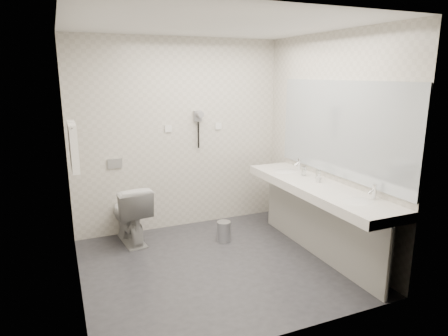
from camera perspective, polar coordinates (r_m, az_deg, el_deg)
name	(u,v)px	position (r m, az deg, el deg)	size (l,w,h in m)	color
floor	(217,265)	(4.44, -1.05, -13.89)	(2.80, 2.80, 0.00)	#2B2B31
ceiling	(216,24)	(3.97, -1.22, 20.08)	(2.80, 2.80, 0.00)	silver
wall_back	(179,136)	(5.24, -6.47, 4.68)	(2.80, 2.80, 0.00)	beige
wall_front	(283,186)	(2.89, 8.55, -2.59)	(2.80, 2.80, 0.00)	beige
wall_left	(70,166)	(3.75, -21.40, 0.32)	(2.60, 2.60, 0.00)	beige
wall_right	(328,144)	(4.72, 14.86, 3.36)	(2.60, 2.60, 0.00)	beige
vanity_counter	(317,189)	(4.50, 13.29, -2.92)	(0.55, 2.20, 0.10)	silver
vanity_panel	(317,224)	(4.65, 13.26, -7.91)	(0.03, 2.15, 0.75)	gray
vanity_post_near	(389,263)	(3.96, 22.70, -12.55)	(0.06, 0.06, 0.75)	silver
vanity_post_far	(273,198)	(5.49, 7.12, -4.33)	(0.06, 0.06, 0.75)	silver
mirror	(340,129)	(4.53, 16.41, 5.41)	(0.02, 2.20, 1.05)	#B2BCC6
basin_near	(358,203)	(4.01, 18.79, -4.78)	(0.40, 0.31, 0.05)	silver
basin_far	(286,172)	(5.01, 8.95, -0.64)	(0.40, 0.31, 0.05)	silver
faucet_near	(374,191)	(4.12, 20.92, -3.19)	(0.04, 0.04, 0.15)	silver
faucet_far	(299,164)	(5.09, 10.85, 0.56)	(0.04, 0.04, 0.15)	silver
soap_bottle_a	(319,178)	(4.56, 13.52, -1.44)	(0.04, 0.04, 0.10)	silver
glass_left	(318,174)	(4.71, 13.47, -0.92)	(0.06, 0.06, 0.11)	silver
glass_right	(304,171)	(4.82, 11.50, -0.48)	(0.06, 0.06, 0.11)	silver
toilet	(130,213)	(5.02, -13.44, -6.42)	(0.41, 0.72, 0.73)	silver
flush_plate	(115,164)	(5.10, -15.51, 0.62)	(0.18, 0.02, 0.12)	#B2B5BA
pedal_bin	(224,232)	(4.98, -0.03, -9.24)	(0.17, 0.17, 0.24)	#B2B5BA
bin_lid	(224,222)	(4.93, -0.03, -7.87)	(0.17, 0.17, 0.01)	#B2B5BA
towel_rail	(70,124)	(4.24, -21.36, 5.89)	(0.02, 0.02, 0.62)	silver
towel_near	(74,148)	(4.14, -20.88, 2.66)	(0.07, 0.24, 0.48)	white
towel_far	(73,144)	(4.41, -21.05, 3.28)	(0.07, 0.24, 0.48)	white
dryer_cradle	(198,116)	(5.25, -3.82, 7.52)	(0.10, 0.04, 0.14)	gray
dryer_barrel	(200,114)	(5.18, -3.56, 7.78)	(0.08, 0.08, 0.14)	gray
dryer_cord	(198,135)	(5.27, -3.72, 4.80)	(0.02, 0.02, 0.35)	black
switch_plate_a	(168,129)	(5.17, -8.06, 5.65)	(0.09, 0.02, 0.09)	silver
switch_plate_b	(218,126)	(5.39, -0.83, 6.10)	(0.09, 0.02, 0.09)	silver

